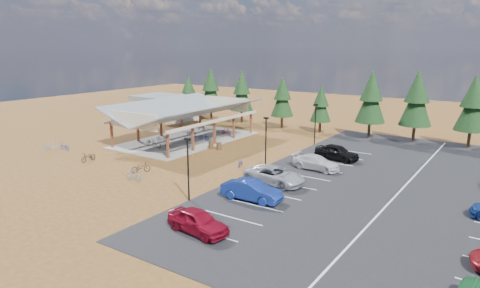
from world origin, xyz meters
TOP-DOWN VIEW (x-y plane):
  - ground at (0.00, 0.00)m, footprint 140.00×140.00m
  - asphalt_lot at (18.50, 3.00)m, footprint 27.00×44.00m
  - concrete_pad at (-10.00, 7.00)m, footprint 10.60×18.60m
  - bike_pavilion at (-10.00, 7.00)m, footprint 11.65×19.40m
  - outbuilding at (-24.00, 18.00)m, footprint 11.00×7.00m
  - lamp_post_0 at (5.00, -10.00)m, footprint 0.50×0.25m
  - lamp_post_1 at (5.00, 2.00)m, footprint 0.50×0.25m
  - lamp_post_2 at (5.00, 14.00)m, footprint 0.50×0.25m
  - trash_bin_0 at (-3.30, 5.11)m, footprint 0.60×0.60m
  - trash_bin_1 at (-4.37, 4.95)m, footprint 0.60×0.60m
  - pine_0 at (-23.26, 22.85)m, footprint 3.08×3.08m
  - pine_1 at (-17.33, 21.64)m, footprint 3.73×3.73m
  - pine_2 at (-11.35, 21.97)m, footprint 3.56×3.56m
  - pine_3 at (-3.60, 21.23)m, footprint 3.35×3.35m
  - pine_4 at (2.46, 21.41)m, footprint 2.93×2.93m
  - pine_5 at (9.46, 21.51)m, footprint 3.89×3.89m
  - pine_6 at (14.99, 22.16)m, footprint 3.98×3.98m
  - pine_7 at (21.24, 22.73)m, footprint 3.84×3.84m
  - bike_0 at (-11.38, 1.93)m, footprint 1.80×0.79m
  - bike_1 at (-11.89, 4.23)m, footprint 1.58×0.70m
  - bike_2 at (-11.01, 9.18)m, footprint 1.73×0.72m
  - bike_3 at (-12.57, 13.14)m, footprint 1.73×0.72m
  - bike_4 at (-8.93, 1.48)m, footprint 1.97×1.11m
  - bike_5 at (-8.05, 5.06)m, footprint 1.88×0.73m
  - bike_6 at (-8.04, 8.08)m, footprint 1.83×0.84m
  - bike_7 at (-7.71, 12.62)m, footprint 1.51×0.64m
  - bike_8 at (-11.78, -6.94)m, footprint 0.86×1.97m
  - bike_9 at (-19.76, -6.33)m, footprint 1.75×1.27m
  - bike_10 at (-18.42, -5.36)m, footprint 1.68×0.70m
  - bike_12 at (-4.07, -6.66)m, footprint 1.51×1.95m
  - bike_13 at (-2.61, -8.91)m, footprint 1.82×0.72m
  - bike_14 at (3.00, 0.36)m, footprint 1.02×1.63m
  - car_0 at (9.49, -14.30)m, footprint 4.81×2.41m
  - car_1 at (9.16, -7.18)m, footprint 5.05×2.01m
  - car_2 at (8.61, -2.49)m, footprint 5.81×3.00m
  - car_3 at (9.77, 3.83)m, footprint 5.01×2.31m
  - car_4 at (10.06, 8.61)m, footprint 5.07×2.66m

SIDE VIEW (x-z plane):
  - ground at x=0.00m, z-range 0.00..0.00m
  - asphalt_lot at x=18.50m, z-range 0.00..0.04m
  - concrete_pad at x=-10.00m, z-range 0.00..0.10m
  - bike_14 at x=3.00m, z-range 0.00..0.81m
  - bike_10 at x=-18.42m, z-range 0.00..0.86m
  - trash_bin_0 at x=-3.30m, z-range 0.00..0.90m
  - trash_bin_1 at x=-4.37m, z-range 0.00..0.90m
  - bike_12 at x=-4.07m, z-range 0.00..0.99m
  - bike_8 at x=-11.78m, z-range 0.00..1.00m
  - bike_9 at x=-19.76m, z-range 0.00..1.04m
  - bike_13 at x=-2.61m, z-range 0.00..1.06m
  - bike_7 at x=-7.71m, z-range 0.10..0.98m
  - bike_2 at x=-11.01m, z-range 0.10..0.99m
  - bike_0 at x=-11.38m, z-range 0.10..1.02m
  - bike_1 at x=-11.89m, z-range 0.10..1.02m
  - bike_6 at x=-8.04m, z-range 0.10..1.03m
  - bike_4 at x=-8.93m, z-range 0.10..1.08m
  - bike_3 at x=-12.57m, z-range 0.10..1.11m
  - bike_5 at x=-8.05m, z-range 0.10..1.20m
  - car_3 at x=9.77m, z-range 0.04..1.46m
  - car_2 at x=8.61m, z-range 0.04..1.61m
  - car_0 at x=9.49m, z-range 0.04..1.61m
  - car_1 at x=9.16m, z-range 0.04..1.67m
  - car_4 at x=10.06m, z-range 0.04..1.68m
  - outbuilding at x=-24.00m, z-range 0.08..3.98m
  - lamp_post_0 at x=5.00m, z-range 0.41..5.55m
  - lamp_post_1 at x=5.00m, z-range 0.41..5.55m
  - lamp_post_2 at x=5.00m, z-range 0.41..5.55m
  - bike_pavilion at x=-10.00m, z-range 1.34..6.31m
  - pine_4 at x=2.46m, z-range 0.75..7.57m
  - pine_0 at x=-23.26m, z-range 0.79..7.95m
  - pine_3 at x=-3.60m, z-range 0.86..8.68m
  - pine_2 at x=-11.35m, z-range 0.92..9.21m
  - pine_1 at x=-17.33m, z-range 0.96..9.65m
  - pine_7 at x=21.24m, z-range 0.99..9.94m
  - pine_5 at x=9.46m, z-range 1.01..10.08m
  - pine_6 at x=14.99m, z-range 1.03..10.31m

